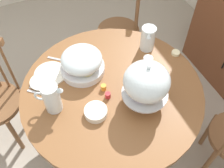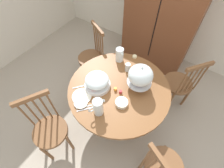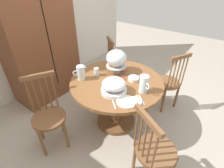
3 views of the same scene
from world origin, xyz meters
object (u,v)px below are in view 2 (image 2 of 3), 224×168
Objects in this scene: windsor_chair_far_side at (162,168)px; cereal_bowl at (122,103)px; wooden_armoire at (164,11)px; china_plate_large at (82,96)px; butter_dish at (135,56)px; drinking_glass at (128,67)px; windsor_chair_facing_door at (50,130)px; windsor_chair_by_cabinet at (92,58)px; windsor_chair_near_window at (179,84)px; dining_table at (119,98)px; pastry_stand_with_dome at (140,76)px; orange_juice_pitcher at (98,108)px; china_plate_small at (81,103)px; milk_pitcher at (120,55)px; fruit_platter_covered at (97,82)px.

cereal_bowl is (-0.66, 0.26, 0.31)m from windsor_chair_far_side.
wooden_armoire reaches higher than china_plate_large.
drinking_glass is at bearing -81.28° from butter_dish.
windsor_chair_by_cabinet is at bearing 104.86° from windsor_chair_facing_door.
windsor_chair_near_window is 8.86× the size of drinking_glass.
pastry_stand_with_dome is at bearing 37.51° from dining_table.
orange_juice_pitcher is at bearing 177.14° from windsor_chair_far_side.
butter_dish is at bearing 95.16° from orange_juice_pitcher.
windsor_chair_near_window reaches higher than drinking_glass.
windsor_chair_by_cabinet is at bearing -123.93° from wooden_armoire.
dining_table is (0.11, -1.45, -0.46)m from wooden_armoire.
windsor_chair_by_cabinet is 1.80m from windsor_chair_far_side.
pastry_stand_with_dome is 2.29× the size of china_plate_small.
drinking_glass is (-0.06, 0.29, 0.27)m from dining_table.
milk_pitcher is at bearing 79.52° from windsor_chair_facing_door.
dining_table is 0.40m from drinking_glass.
fruit_platter_covered is 0.37m from cereal_bowl.
dining_table is 0.60m from butter_dish.
orange_juice_pitcher is 0.27m from cereal_bowl.
drinking_glass is (-0.62, -0.41, 0.34)m from windsor_chair_near_window.
wooden_armoire is at bearing 56.07° from windsor_chair_by_cabinet.
orange_juice_pitcher is at bearing -91.96° from dining_table.
windsor_chair_facing_door reaches higher than china_plate_small.
orange_juice_pitcher is at bearing -124.43° from cereal_bowl.
fruit_platter_covered is 0.24m from china_plate_large.
windsor_chair_by_cabinet is 4.60× the size of orange_juice_pitcher.
pastry_stand_with_dome is 0.50m from milk_pitcher.
wooden_armoire is 1.81m from china_plate_large.
windsor_chair_near_window reaches higher than china_plate_small.
windsor_chair_by_cabinet is (-0.78, 0.45, -0.07)m from dining_table.
dining_table is 5.44× the size of china_plate_large.
china_plate_large is (-0.06, -0.21, -0.08)m from fruit_platter_covered.
windsor_chair_far_side is at bearing -16.74° from fruit_platter_covered.
windsor_chair_near_window is 1.79m from windsor_chair_facing_door.
dining_table is 6.44× the size of milk_pitcher.
milk_pitcher is at bearing 151.34° from drinking_glass.
cereal_bowl reaches higher than butter_dish.
milk_pitcher reaches higher than china_plate_large.
pastry_stand_with_dome is at bearing -77.80° from wooden_armoire.
windsor_chair_by_cabinet is (-0.67, -1.00, -0.53)m from wooden_armoire.
orange_juice_pitcher is (-0.19, -0.52, -0.10)m from pastry_stand_with_dome.
windsor_chair_by_cabinet is 1.19m from orange_juice_pitcher.
milk_pitcher is (-0.42, 0.25, -0.11)m from pastry_stand_with_dome.
milk_pitcher is at bearing -159.23° from windsor_chair_near_window.
drinking_glass reaches higher than dining_table.
milk_pitcher is at bearing 121.72° from dining_table.
windsor_chair_far_side is 6.96× the size of cereal_bowl.
wooden_armoire is 2.01× the size of windsor_chair_by_cabinet.
pastry_stand_with_dome reaches higher than butter_dish.
butter_dish is (-0.23, 0.72, -0.01)m from cereal_bowl.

